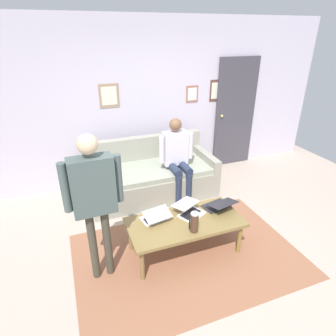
# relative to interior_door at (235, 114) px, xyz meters

# --- Properties ---
(ground_plane) EXTENTS (7.68, 7.68, 0.00)m
(ground_plane) POSITION_rel_interior_door_xyz_m (1.84, 2.11, -1.02)
(ground_plane) COLOR #B7A292
(area_rug) EXTENTS (2.63, 1.76, 0.01)m
(area_rug) POSITION_rel_interior_door_xyz_m (1.93, 2.16, -1.02)
(area_rug) COLOR #955F42
(area_rug) RESTS_ON ground_plane
(back_wall) EXTENTS (7.04, 0.11, 2.70)m
(back_wall) POSITION_rel_interior_door_xyz_m (1.84, -0.09, 0.33)
(back_wall) COLOR silver
(back_wall) RESTS_ON ground_plane
(interior_door) EXTENTS (0.82, 0.09, 2.05)m
(interior_door) POSITION_rel_interior_door_xyz_m (0.00, 0.00, 0.00)
(interior_door) COLOR #423F48
(interior_door) RESTS_ON ground_plane
(couch) EXTENTS (2.00, 0.93, 0.88)m
(couch) POSITION_rel_interior_door_xyz_m (1.89, 0.59, -0.72)
(couch) COLOR gray
(couch) RESTS_ON ground_plane
(coffee_table) EXTENTS (1.35, 0.65, 0.44)m
(coffee_table) POSITION_rel_interior_door_xyz_m (1.93, 2.06, -0.62)
(coffee_table) COLOR olive
(coffee_table) RESTS_ON ground_plane
(laptop_left) EXTENTS (0.42, 0.42, 0.13)m
(laptop_left) POSITION_rel_interior_door_xyz_m (1.83, 1.95, -0.54)
(laptop_left) COLOR silver
(laptop_left) RESTS_ON coffee_table
(laptop_center) EXTENTS (0.35, 0.32, 0.14)m
(laptop_center) POSITION_rel_interior_door_xyz_m (2.25, 1.92, -0.54)
(laptop_center) COLOR silver
(laptop_center) RESTS_ON coffee_table
(laptop_right) EXTENTS (0.39, 0.39, 0.13)m
(laptop_right) POSITION_rel_interior_door_xyz_m (1.44, 1.96, -0.54)
(laptop_right) COLOR #28282D
(laptop_right) RESTS_ON coffee_table
(french_press) EXTENTS (0.11, 0.09, 0.27)m
(french_press) POSITION_rel_interior_door_xyz_m (1.92, 2.27, -0.46)
(french_press) COLOR #4C3323
(french_press) RESTS_ON coffee_table
(person_standing) EXTENTS (0.58, 0.19, 1.64)m
(person_standing) POSITION_rel_interior_door_xyz_m (2.92, 2.09, 0.03)
(person_standing) COLOR #423D31
(person_standing) RESTS_ON ground_plane
(person_seated) EXTENTS (0.55, 0.51, 1.28)m
(person_seated) POSITION_rel_interior_door_xyz_m (1.53, 0.82, -0.30)
(person_seated) COLOR #263049
(person_seated) RESTS_ON ground_plane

